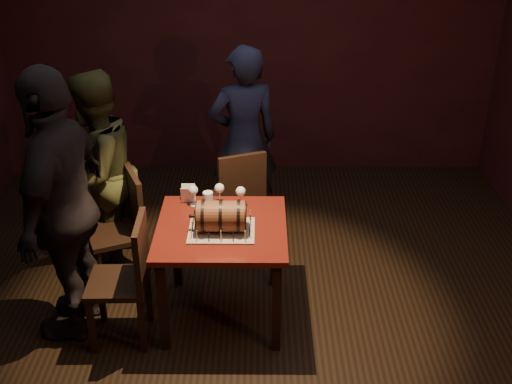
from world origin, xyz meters
TOP-DOWN VIEW (x-y plane):
  - room_shell at (0.00, 0.00)m, footprint 5.04×5.04m
  - pub_table at (-0.17, -0.08)m, footprint 0.90×0.90m
  - cake_board at (-0.16, -0.15)m, footprint 0.45×0.35m
  - barrel_cake at (-0.16, -0.15)m, footprint 0.39×0.23m
  - birthday_candles at (-0.16, -0.15)m, footprint 0.40×0.30m
  - wine_glass_left at (-0.39, 0.22)m, footprint 0.07×0.07m
  - wine_glass_mid at (-0.20, 0.25)m, footprint 0.07×0.07m
  - wine_glass_right at (-0.04, 0.20)m, footprint 0.07×0.07m
  - pint_of_ale at (-0.27, 0.14)m, footprint 0.07×0.07m
  - menu_card at (-0.43, 0.27)m, footprint 0.10×0.05m
  - chair_back at (-0.08, 0.82)m, footprint 0.52×0.52m
  - chair_left_rear at (-0.94, 0.34)m, footprint 0.53×0.53m
  - chair_left_front at (-0.79, -0.33)m, footprint 0.41×0.41m
  - person_back at (-0.04, 1.25)m, footprint 0.70×0.55m
  - person_left_rear at (-1.18, 0.62)m, footprint 0.90×0.98m
  - person_left_front at (-1.20, -0.20)m, footprint 0.62×1.19m

SIDE VIEW (x-z plane):
  - chair_back at x=-0.08m, z-range 0.06..0.99m
  - chair_left_rear at x=-0.94m, z-range 0.06..0.99m
  - chair_left_front at x=-0.79m, z-range 0.06..0.99m
  - pub_table at x=-0.17m, z-range 0.27..1.02m
  - cake_board at x=-0.16m, z-range 0.75..0.76m
  - birthday_candles at x=-0.16m, z-range 0.76..0.85m
  - menu_card at x=-0.43m, z-range 0.75..0.88m
  - person_left_rear at x=-1.18m, z-range 0.00..1.64m
  - pint_of_ale at x=-0.27m, z-range 0.75..0.90m
  - person_back at x=-0.04m, z-range 0.00..1.68m
  - wine_glass_mid at x=-0.20m, z-range 0.79..0.95m
  - wine_glass_left at x=-0.39m, z-range 0.79..0.95m
  - wine_glass_right at x=-0.04m, z-range 0.79..0.95m
  - barrel_cake at x=-0.16m, z-range 0.75..0.98m
  - person_left_front at x=-1.20m, z-range 0.00..1.93m
  - room_shell at x=0.00m, z-range 0.00..2.80m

